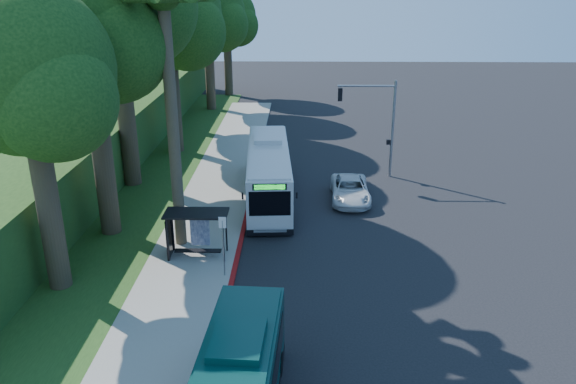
{
  "coord_description": "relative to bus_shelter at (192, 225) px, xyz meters",
  "views": [
    {
      "loc": [
        -1.85,
        -28.88,
        13.6
      ],
      "look_at": [
        -2.45,
        1.0,
        2.15
      ],
      "focal_mm": 35.0,
      "sensor_mm": 36.0,
      "label": 1
    }
  ],
  "objects": [
    {
      "name": "tree_5",
      "position": [
        -3.16,
        42.84,
        7.16
      ],
      "size": [
        7.35,
        7.0,
        12.86
      ],
      "color": "#382B1E",
      "rests_on": "ground"
    },
    {
      "name": "tree_6",
      "position": [
        -5.65,
        -3.16,
        7.9
      ],
      "size": [
        7.56,
        7.2,
        13.74
      ],
      "color": "#382B1E",
      "rests_on": "ground"
    },
    {
      "name": "palm_tree",
      "position": [
        -0.94,
        1.36,
        10.57
      ],
      "size": [
        4.2,
        4.2,
        14.4
      ],
      "color": "#4C3F2D",
      "rests_on": "ground"
    },
    {
      "name": "traffic_signal_pole",
      "position": [
        11.04,
        12.86,
        2.62
      ],
      "size": [
        4.1,
        0.3,
        7.0
      ],
      "color": "gray",
      "rests_on": "ground"
    },
    {
      "name": "stop_sign_pole",
      "position": [
        1.86,
        -2.14,
        0.28
      ],
      "size": [
        0.35,
        0.06,
        3.17
      ],
      "color": "gray",
      "rests_on": "ground"
    },
    {
      "name": "ground",
      "position": [
        7.26,
        2.86,
        -1.81
      ],
      "size": [
        140.0,
        140.0,
        0.0
      ],
      "primitive_type": "plane",
      "color": "black",
      "rests_on": "ground"
    },
    {
      "name": "tree_4",
      "position": [
        -4.14,
        34.84,
        7.92
      ],
      "size": [
        8.4,
        8.0,
        14.14
      ],
      "color": "#382B1E",
      "rests_on": "ground"
    },
    {
      "name": "white_bus",
      "position": [
        3.45,
        8.58,
        -0.01
      ],
      "size": [
        3.4,
        12.46,
        3.67
      ],
      "rotation": [
        0.0,
        0.0,
        0.06
      ],
      "color": "silver",
      "rests_on": "ground"
    },
    {
      "name": "bus_shelter",
      "position": [
        0.0,
        0.0,
        0.0
      ],
      "size": [
        3.2,
        1.51,
        2.55
      ],
      "color": "black",
      "rests_on": "ground"
    },
    {
      "name": "sidewalk",
      "position": [
        -0.04,
        2.86,
        -1.75
      ],
      "size": [
        4.5,
        70.0,
        0.12
      ],
      "primitive_type": "cube",
      "color": "gray",
      "rests_on": "ground"
    },
    {
      "name": "pickup",
      "position": [
        8.76,
        8.11,
        -1.08
      ],
      "size": [
        2.48,
        5.24,
        1.45
      ],
      "primitive_type": "imported",
      "rotation": [
        0.0,
        0.0,
        -0.01
      ],
      "color": "silver",
      "rests_on": "ground"
    },
    {
      "name": "tree_0",
      "position": [
        -5.14,
        2.84,
        9.4
      ],
      "size": [
        8.4,
        8.0,
        15.7
      ],
      "color": "#382B1E",
      "rests_on": "ground"
    },
    {
      "name": "red_curb",
      "position": [
        2.26,
        -1.14,
        -1.74
      ],
      "size": [
        0.25,
        30.0,
        0.13
      ],
      "primitive_type": "cube",
      "color": "maroon",
      "rests_on": "ground"
    },
    {
      "name": "tree_2",
      "position": [
        -4.64,
        18.84,
        8.67
      ],
      "size": [
        8.82,
        8.4,
        15.12
      ],
      "color": "#382B1E",
      "rests_on": "ground"
    },
    {
      "name": "grass_verge",
      "position": [
        -5.74,
        7.86,
        -1.78
      ],
      "size": [
        8.0,
        70.0,
        0.06
      ],
      "primitive_type": "cube",
      "color": "#234719",
      "rests_on": "ground"
    }
  ]
}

